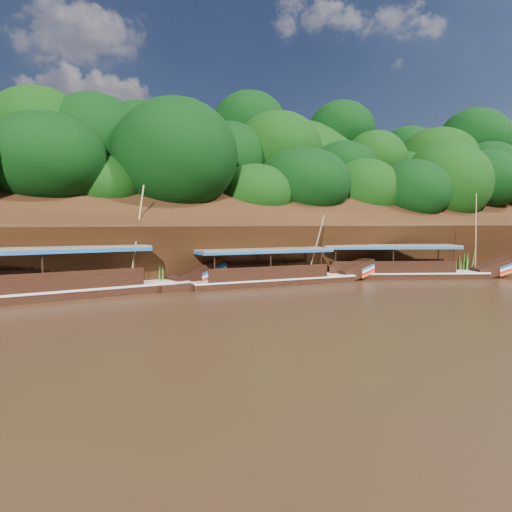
# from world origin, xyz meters

# --- Properties ---
(ground) EXTENTS (160.00, 160.00, 0.00)m
(ground) POSITION_xyz_m (0.00, 0.00, 0.00)
(ground) COLOR black
(ground) RESTS_ON ground
(riverbank) EXTENTS (120.00, 30.06, 19.40)m
(riverbank) POSITION_xyz_m (-0.01, 22.73, 1.89)
(riverbank) COLOR black
(riverbank) RESTS_ON ground
(boat_0) EXTENTS (14.23, 7.63, 6.40)m
(boat_0) POSITION_xyz_m (10.95, 6.84, 0.54)
(boat_0) COLOR black
(boat_0) RESTS_ON ground
(boat_1) EXTENTS (13.48, 2.58, 4.86)m
(boat_1) POSITION_xyz_m (1.16, 7.98, 0.53)
(boat_1) COLOR black
(boat_1) RESTS_ON ground
(boat_2) EXTENTS (17.34, 4.70, 6.66)m
(boat_2) POSITION_xyz_m (-11.62, 8.26, 0.61)
(boat_2) COLOR black
(boat_2) RESTS_ON ground
(reeds) EXTENTS (47.90, 2.24, 1.97)m
(reeds) POSITION_xyz_m (-2.50, 9.47, 0.86)
(reeds) COLOR #2B681A
(reeds) RESTS_ON ground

